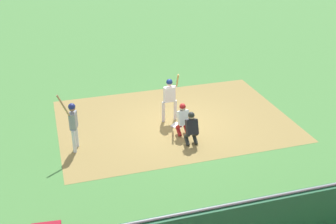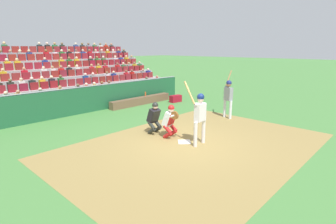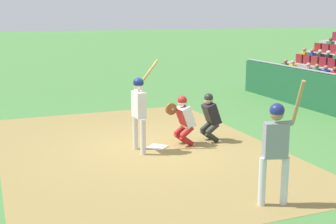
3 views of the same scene
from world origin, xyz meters
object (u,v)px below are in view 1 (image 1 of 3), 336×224
at_px(on_deck_batter, 73,121).
at_px(batter_at_plate, 170,95).
at_px(home_plate_umpire, 191,127).
at_px(home_plate_marker, 177,125).
at_px(catcher_crouching, 183,117).

bearing_deg(on_deck_batter, batter_at_plate, 17.42).
distance_m(home_plate_umpire, on_deck_batter, 4.21).
height_order(home_plate_marker, on_deck_batter, on_deck_batter).
bearing_deg(on_deck_batter, home_plate_marker, 9.74).
distance_m(batter_at_plate, home_plate_umpire, 2.07).
bearing_deg(catcher_crouching, batter_at_plate, 97.66).
relative_size(home_plate_marker, on_deck_batter, 0.19).
bearing_deg(on_deck_batter, catcher_crouching, -0.09).
distance_m(batter_at_plate, catcher_crouching, 1.31).
height_order(home_plate_marker, batter_at_plate, batter_at_plate).
relative_size(catcher_crouching, on_deck_batter, 0.57).
distance_m(batter_at_plate, on_deck_batter, 4.07).
height_order(home_plate_marker, home_plate_umpire, home_plate_umpire).
xyz_separation_m(batter_at_plate, catcher_crouching, (0.16, -1.22, -0.42)).
xyz_separation_m(batter_at_plate, home_plate_umpire, (0.23, -2.01, -0.43)).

